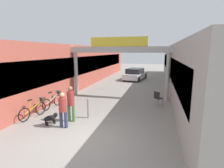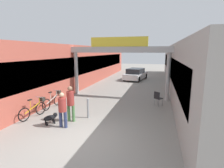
{
  "view_description": "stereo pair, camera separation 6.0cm",
  "coord_description": "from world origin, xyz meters",
  "px_view_note": "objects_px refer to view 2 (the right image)",
  "views": [
    {
      "loc": [
        2.7,
        -5.61,
        3.3
      ],
      "look_at": [
        0.0,
        4.56,
        1.3
      ],
      "focal_mm": 28.0,
      "sensor_mm": 36.0,
      "label": 1
    },
    {
      "loc": [
        2.75,
        -5.6,
        3.3
      ],
      "look_at": [
        0.0,
        4.56,
        1.3
      ],
      "focal_mm": 28.0,
      "sensor_mm": 36.0,
      "label": 2
    }
  ],
  "objects_px": {
    "bollard_post_metal": "(88,108)",
    "bicycle_silver_second": "(53,100)",
    "pedestrian_with_dog": "(71,101)",
    "cafe_chair_black_nearer": "(158,97)",
    "pedestrian_companion": "(62,108)",
    "dog_on_leash": "(51,118)",
    "bicycle_orange_nearest": "(35,109)",
    "parked_car_white": "(136,74)"
  },
  "relations": [
    {
      "from": "bicycle_orange_nearest",
      "to": "cafe_chair_black_nearer",
      "type": "relative_size",
      "value": 1.89
    },
    {
      "from": "bicycle_orange_nearest",
      "to": "pedestrian_companion",
      "type": "bearing_deg",
      "value": -19.22
    },
    {
      "from": "pedestrian_with_dog",
      "to": "bollard_post_metal",
      "type": "bearing_deg",
      "value": 43.74
    },
    {
      "from": "bicycle_silver_second",
      "to": "cafe_chair_black_nearer",
      "type": "height_order",
      "value": "bicycle_silver_second"
    },
    {
      "from": "pedestrian_companion",
      "to": "bollard_post_metal",
      "type": "bearing_deg",
      "value": 64.38
    },
    {
      "from": "pedestrian_with_dog",
      "to": "pedestrian_companion",
      "type": "height_order",
      "value": "pedestrian_with_dog"
    },
    {
      "from": "pedestrian_companion",
      "to": "bollard_post_metal",
      "type": "xyz_separation_m",
      "value": [
        0.62,
        1.3,
        -0.37
      ]
    },
    {
      "from": "bicycle_silver_second",
      "to": "cafe_chair_black_nearer",
      "type": "xyz_separation_m",
      "value": [
        5.97,
        1.85,
        0.1
      ]
    },
    {
      "from": "pedestrian_companion",
      "to": "bicycle_orange_nearest",
      "type": "bearing_deg",
      "value": 160.78
    },
    {
      "from": "cafe_chair_black_nearer",
      "to": "parked_car_white",
      "type": "xyz_separation_m",
      "value": [
        -2.6,
        9.51,
        0.1
      ]
    },
    {
      "from": "dog_on_leash",
      "to": "bicycle_orange_nearest",
      "type": "distance_m",
      "value": 1.41
    },
    {
      "from": "bicycle_silver_second",
      "to": "cafe_chair_black_nearer",
      "type": "distance_m",
      "value": 6.25
    },
    {
      "from": "bicycle_orange_nearest",
      "to": "bicycle_silver_second",
      "type": "bearing_deg",
      "value": 90.2
    },
    {
      "from": "dog_on_leash",
      "to": "bicycle_silver_second",
      "type": "bearing_deg",
      "value": 120.94
    },
    {
      "from": "bicycle_orange_nearest",
      "to": "bicycle_silver_second",
      "type": "xyz_separation_m",
      "value": [
        -0.01,
        1.64,
        0.0
      ]
    },
    {
      "from": "parked_car_white",
      "to": "pedestrian_with_dog",
      "type": "bearing_deg",
      "value": -95.87
    },
    {
      "from": "pedestrian_with_dog",
      "to": "bicycle_orange_nearest",
      "type": "xyz_separation_m",
      "value": [
        -2.03,
        -0.0,
        -0.54
      ]
    },
    {
      "from": "bicycle_orange_nearest",
      "to": "parked_car_white",
      "type": "bearing_deg",
      "value": 75.46
    },
    {
      "from": "pedestrian_companion",
      "to": "dog_on_leash",
      "type": "height_order",
      "value": "pedestrian_companion"
    },
    {
      "from": "pedestrian_with_dog",
      "to": "bicycle_silver_second",
      "type": "height_order",
      "value": "pedestrian_with_dog"
    },
    {
      "from": "dog_on_leash",
      "to": "bicycle_silver_second",
      "type": "distance_m",
      "value": 2.53
    },
    {
      "from": "pedestrian_companion",
      "to": "cafe_chair_black_nearer",
      "type": "relative_size",
      "value": 1.76
    },
    {
      "from": "pedestrian_with_dog",
      "to": "cafe_chair_black_nearer",
      "type": "xyz_separation_m",
      "value": [
        3.93,
        3.48,
        -0.43
      ]
    },
    {
      "from": "bicycle_orange_nearest",
      "to": "bollard_post_metal",
      "type": "relative_size",
      "value": 1.67
    },
    {
      "from": "pedestrian_with_dog",
      "to": "bollard_post_metal",
      "type": "distance_m",
      "value": 0.97
    },
    {
      "from": "bicycle_orange_nearest",
      "to": "bicycle_silver_second",
      "type": "height_order",
      "value": "same"
    },
    {
      "from": "dog_on_leash",
      "to": "bollard_post_metal",
      "type": "relative_size",
      "value": 0.66
    },
    {
      "from": "dog_on_leash",
      "to": "pedestrian_companion",
      "type": "bearing_deg",
      "value": -13.58
    },
    {
      "from": "parked_car_white",
      "to": "bicycle_silver_second",
      "type": "bearing_deg",
      "value": -106.55
    },
    {
      "from": "pedestrian_with_dog",
      "to": "bollard_post_metal",
      "type": "relative_size",
      "value": 1.69
    },
    {
      "from": "bollard_post_metal",
      "to": "bicycle_silver_second",
      "type": "bearing_deg",
      "value": 158.47
    },
    {
      "from": "bicycle_silver_second",
      "to": "bollard_post_metal",
      "type": "relative_size",
      "value": 1.68
    },
    {
      "from": "parked_car_white",
      "to": "bicycle_orange_nearest",
      "type": "bearing_deg",
      "value": -104.54
    },
    {
      "from": "dog_on_leash",
      "to": "parked_car_white",
      "type": "xyz_separation_m",
      "value": [
        2.08,
        13.53,
        0.34
      ]
    },
    {
      "from": "pedestrian_with_dog",
      "to": "dog_on_leash",
      "type": "bearing_deg",
      "value": -144.12
    },
    {
      "from": "pedestrian_with_dog",
      "to": "bicycle_orange_nearest",
      "type": "bearing_deg",
      "value": -179.86
    },
    {
      "from": "bicycle_orange_nearest",
      "to": "parked_car_white",
      "type": "height_order",
      "value": "parked_car_white"
    },
    {
      "from": "pedestrian_with_dog",
      "to": "pedestrian_companion",
      "type": "relative_size",
      "value": 1.09
    },
    {
      "from": "pedestrian_companion",
      "to": "cafe_chair_black_nearer",
      "type": "bearing_deg",
      "value": 46.77
    },
    {
      "from": "pedestrian_with_dog",
      "to": "dog_on_leash",
      "type": "distance_m",
      "value": 1.13
    },
    {
      "from": "pedestrian_companion",
      "to": "bicycle_orange_nearest",
      "type": "relative_size",
      "value": 0.93
    },
    {
      "from": "pedestrian_companion",
      "to": "bollard_post_metal",
      "type": "relative_size",
      "value": 1.55
    }
  ]
}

